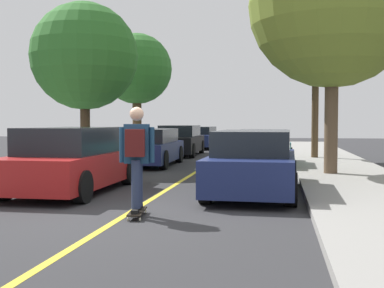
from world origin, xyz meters
The scene contains 15 objects.
ground centered at (0.00, 0.00, 0.00)m, with size 80.00×80.00×0.00m, color #2D2D30.
center_line centered at (0.00, 4.00, 0.00)m, with size 0.12×39.20×0.01m, color gold.
parked_car_left_nearest centered at (-2.00, 2.41, 0.71)m, with size 1.90×4.31×1.44m.
parked_car_left_near centered at (-2.00, 9.11, 0.66)m, with size 1.94×4.37×1.31m.
parked_car_left_far centered at (-2.00, 14.55, 0.68)m, with size 1.97×4.70×1.39m.
parked_car_left_farthest centered at (-2.00, 20.45, 0.63)m, with size 1.99×4.31×1.27m.
parked_car_right_nearest centered at (2.00, 2.72, 0.68)m, with size 1.91×4.28×1.38m.
parked_car_right_near centered at (2.00, 8.92, 0.64)m, with size 2.07×4.09×1.30m.
street_tree_left_nearest centered at (-3.96, 7.95, 3.76)m, with size 3.62×3.62×5.45m.
street_tree_left_near centered at (-3.96, 14.21, 3.98)m, with size 3.26×3.26×5.50m.
street_tree_right_nearest centered at (3.96, 6.15, 4.78)m, with size 4.60×4.60×6.96m.
street_tree_right_near centered at (3.96, 12.29, 4.48)m, with size 2.96×2.96×5.84m.
fire_hydrant centered at (-3.50, 4.48, 0.49)m, with size 0.20×0.20×0.70m.
skateboard centered at (0.23, -0.16, 0.09)m, with size 0.33×0.86×0.10m.
skateboarder centered at (0.24, -0.19, 1.07)m, with size 0.59×0.71×1.71m.
Camera 1 is at (2.52, -7.97, 1.57)m, focal length 46.25 mm.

